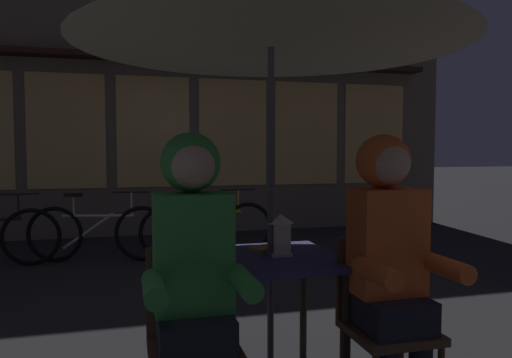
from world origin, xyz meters
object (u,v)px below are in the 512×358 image
Objects in this scene: chair_left at (193,334)px; person_right_hooded at (390,247)px; bicycle_third at (208,229)px; book at (268,248)px; cafe_table at (271,274)px; chair_right at (383,315)px; bicycle_second at (98,232)px; patio_umbrella at (271,12)px; lantern at (281,234)px; person_left_hooded at (194,258)px.

chair_left is 0.62× the size of person_right_hooded.
bicycle_third is 3.25m from book.
cafe_table is at bearing 37.55° from chair_left.
chair_left is 1.00× the size of chair_right.
person_right_hooded is at bearing -90.00° from chair_right.
chair_left is at bearing -100.24° from bicycle_third.
cafe_table is at bearing -72.20° from bicycle_second.
bicycle_second is 3.50m from book.
bicycle_second is 1.30m from bicycle_third.
chair_right is at bearing -37.55° from patio_umbrella.
chair_left is at bearing -80.71° from bicycle_second.
person_right_hooded reaches higher than chair_left.
book is (-0.46, 0.51, 0.26)m from chair_right.
chair_right is 0.52× the size of bicycle_third.
person_left_hooded is at bearing -141.98° from lantern.
bicycle_third is (-0.29, 3.72, -0.14)m from chair_right.
bicycle_second reaches higher than book.
chair_right is at bearing -67.40° from bicycle_second.
bicycle_second is (-1.15, 3.44, -0.51)m from lantern.
patio_umbrella is 10.00× the size of lantern.
bicycle_second is at bearing 99.29° from chair_left.
patio_umbrella is 3.99m from bicycle_second.
person_left_hooded is 0.83× the size of bicycle_third.
bicycle_third is at bearing 86.71° from patio_umbrella.
bicycle_third reaches higher than book.
person_right_hooded is (0.96, -0.06, 0.36)m from chair_left.
bicycle_third reaches higher than cafe_table.
cafe_table is 0.85× the size of chair_right.
chair_right is at bearing 3.39° from person_left_hooded.
person_left_hooded is 3.87m from bicycle_third.
chair_right is 4.35× the size of book.
chair_left reaches higher than bicycle_second.
chair_left is 1.03m from person_right_hooded.
lantern is 0.60m from person_right_hooded.
bicycle_third is (-0.29, 3.78, -0.50)m from person_right_hooded.
chair_left is at bearing 176.61° from person_right_hooded.
person_right_hooded is 4.20m from bicycle_second.
person_left_hooded is (-0.00, -0.06, 0.36)m from chair_left.
person_left_hooded is at bearing -90.00° from chair_left.
chair_right is 0.62× the size of person_right_hooded.
person_left_hooded is at bearing -149.28° from book.
patio_umbrella is 1.68m from chair_right.
person_right_hooded is at bearing -67.70° from bicycle_second.
patio_umbrella is at bearing -72.20° from bicycle_second.
person_left_hooded is at bearing -100.09° from bicycle_third.
person_right_hooded is at bearing -68.47° from book.
book is at bearing 48.13° from person_left_hooded.
lantern is at bearing 135.58° from person_right_hooded.
chair_right is at bearing -65.46° from book.
person_right_hooded reaches higher than bicycle_third.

